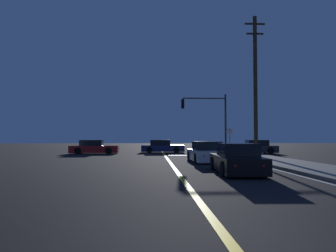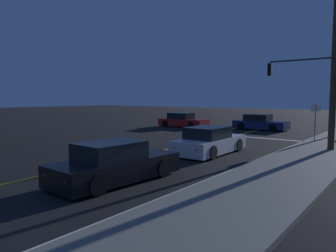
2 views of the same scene
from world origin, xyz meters
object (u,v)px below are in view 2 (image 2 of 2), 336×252
object	(u,v)px
car_mid_block_red	(183,121)
car_lead_oncoming_white	(210,142)
car_distant_tail_black	(115,164)
traffic_signal_near_right	(307,81)
car_parked_curb_navy	(260,123)
street_sign_corner	(315,117)
utility_pole_right	(336,35)

from	to	relation	value
car_mid_block_red	car_lead_oncoming_white	bearing A→B (deg)	39.59
car_distant_tail_black	traffic_signal_near_right	bearing A→B (deg)	86.11
car_lead_oncoming_white	traffic_signal_near_right	xyz separation A→B (m)	(2.03, 9.59, 3.30)
car_parked_curb_navy	traffic_signal_near_right	distance (m)	6.39
car_mid_block_red	car_distant_tail_black	size ratio (longest dim) A/B	1.02
car_mid_block_red	street_sign_corner	xyz separation A→B (m)	(12.52, -3.98, 1.03)
car_lead_oncoming_white	utility_pole_right	distance (m)	8.13
car_parked_curb_navy	street_sign_corner	distance (m)	8.34
car_lead_oncoming_white	traffic_signal_near_right	size ratio (longest dim) A/B	0.81
street_sign_corner	car_lead_oncoming_white	bearing A→B (deg)	-115.98
street_sign_corner	utility_pole_right	bearing A→B (deg)	-63.02
car_lead_oncoming_white	utility_pole_right	size ratio (longest dim) A/B	0.41
car_distant_tail_black	utility_pole_right	distance (m)	12.62
car_mid_block_red	car_parked_curb_navy	bearing A→B (deg)	105.27
car_parked_curb_navy	street_sign_corner	world-z (taller)	street_sign_corner
traffic_signal_near_right	street_sign_corner	size ratio (longest dim) A/B	2.41
car_lead_oncoming_white	traffic_signal_near_right	world-z (taller)	traffic_signal_near_right
traffic_signal_near_right	street_sign_corner	bearing A→B (deg)	114.55
car_distant_tail_black	traffic_signal_near_right	xyz separation A→B (m)	(1.80, 16.11, 3.30)
car_lead_oncoming_white	street_sign_corner	size ratio (longest dim) A/B	1.95
utility_pole_right	traffic_signal_near_right	bearing A→B (deg)	115.77
car_mid_block_red	car_distant_tail_black	bearing A→B (deg)	27.69
car_mid_block_red	car_lead_oncoming_white	world-z (taller)	same
car_lead_oncoming_white	traffic_signal_near_right	bearing A→B (deg)	76.58
street_sign_corner	traffic_signal_near_right	bearing A→B (deg)	114.55
car_mid_block_red	traffic_signal_near_right	xyz separation A→B (m)	(11.24, -1.18, 3.30)
car_distant_tail_black	street_sign_corner	xyz separation A→B (m)	(3.08, 13.31, 1.03)
car_lead_oncoming_white	car_parked_curb_navy	size ratio (longest dim) A/B	1.03
car_lead_oncoming_white	car_distant_tail_black	bearing A→B (deg)	-89.44
car_parked_curb_navy	street_sign_corner	bearing A→B (deg)	44.41
traffic_signal_near_right	utility_pole_right	bearing A→B (deg)	115.77
car_distant_tail_black	street_sign_corner	distance (m)	13.70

